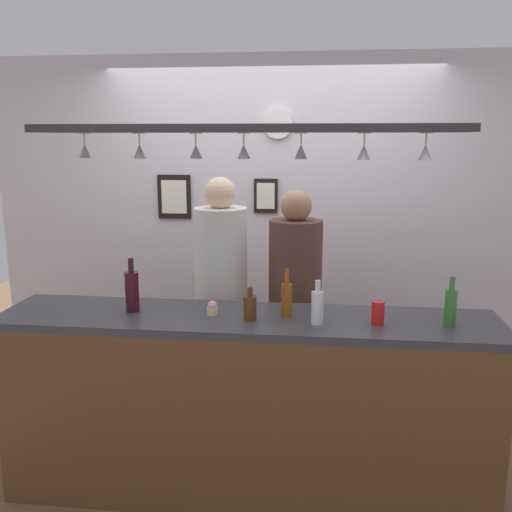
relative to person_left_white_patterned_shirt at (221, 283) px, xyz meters
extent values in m
plane|color=brown|center=(0.25, -0.28, -1.06)|extent=(8.00, 8.00, 0.00)
cube|color=silver|center=(0.25, 0.82, 0.24)|extent=(4.40, 0.06, 2.60)
cube|color=#38383D|center=(0.25, -0.63, -0.03)|extent=(2.70, 0.55, 0.04)
cube|color=brown|center=(0.25, -0.88, -0.55)|extent=(2.65, 0.04, 1.00)
cube|color=black|center=(0.25, -0.58, 0.98)|extent=(2.20, 0.36, 0.04)
cylinder|color=silver|center=(-0.64, -0.52, 0.95)|extent=(0.06, 0.06, 0.00)
cylinder|color=silver|center=(-0.64, -0.52, 0.93)|extent=(0.01, 0.01, 0.06)
cone|color=silver|center=(-0.64, -0.52, 0.86)|extent=(0.07, 0.07, 0.08)
cylinder|color=silver|center=(-0.32, -0.58, 0.95)|extent=(0.06, 0.06, 0.00)
cylinder|color=silver|center=(-0.32, -0.58, 0.93)|extent=(0.01, 0.01, 0.06)
cone|color=silver|center=(-0.32, -0.58, 0.86)|extent=(0.07, 0.07, 0.08)
cylinder|color=silver|center=(-0.03, -0.54, 0.95)|extent=(0.06, 0.06, 0.00)
cylinder|color=silver|center=(-0.03, -0.54, 0.93)|extent=(0.01, 0.01, 0.06)
cone|color=silver|center=(-0.03, -0.54, 0.86)|extent=(0.07, 0.07, 0.08)
cylinder|color=silver|center=(0.23, -0.58, 0.95)|extent=(0.06, 0.06, 0.00)
cylinder|color=silver|center=(0.23, -0.58, 0.93)|extent=(0.01, 0.01, 0.06)
cone|color=silver|center=(0.23, -0.58, 0.86)|extent=(0.07, 0.07, 0.08)
cylinder|color=silver|center=(0.52, -0.53, 0.95)|extent=(0.06, 0.06, 0.00)
cylinder|color=silver|center=(0.52, -0.53, 0.93)|extent=(0.01, 0.01, 0.06)
cone|color=silver|center=(0.52, -0.53, 0.86)|extent=(0.07, 0.07, 0.08)
cylinder|color=silver|center=(0.84, -0.63, 0.95)|extent=(0.06, 0.06, 0.00)
cylinder|color=silver|center=(0.84, -0.63, 0.93)|extent=(0.01, 0.01, 0.06)
cone|color=silver|center=(0.84, -0.63, 0.86)|extent=(0.07, 0.07, 0.08)
cylinder|color=silver|center=(1.13, -0.64, 0.95)|extent=(0.06, 0.06, 0.00)
cylinder|color=silver|center=(1.13, -0.64, 0.93)|extent=(0.01, 0.01, 0.06)
cone|color=silver|center=(1.13, -0.64, 0.86)|extent=(0.07, 0.07, 0.08)
cube|color=#2D334C|center=(0.00, 0.00, -0.64)|extent=(0.17, 0.18, 0.83)
cylinder|color=white|center=(0.00, 0.00, 0.13)|extent=(0.34, 0.34, 0.72)
sphere|color=beige|center=(0.00, 0.00, 0.59)|extent=(0.21, 0.21, 0.21)
cube|color=#2D334C|center=(0.48, 0.00, -0.66)|extent=(0.17, 0.18, 0.79)
cylinder|color=brown|center=(0.48, 0.00, 0.08)|extent=(0.34, 0.34, 0.69)
sphere|color=#9E7556|center=(0.48, 0.00, 0.51)|extent=(0.20, 0.20, 0.20)
cylinder|color=brown|center=(0.46, -0.61, 0.08)|extent=(0.06, 0.06, 0.18)
cylinder|color=brown|center=(0.46, -0.61, 0.21)|extent=(0.03, 0.03, 0.08)
cylinder|color=#512D14|center=(0.28, -0.69, 0.06)|extent=(0.07, 0.07, 0.13)
cylinder|color=#512D14|center=(0.28, -0.69, 0.15)|extent=(0.03, 0.03, 0.05)
cylinder|color=#380F19|center=(-0.39, -0.61, 0.10)|extent=(0.08, 0.08, 0.22)
cylinder|color=#380F19|center=(-0.39, -0.61, 0.25)|extent=(0.03, 0.03, 0.08)
cylinder|color=silver|center=(0.63, -0.71, 0.08)|extent=(0.06, 0.06, 0.17)
cylinder|color=silver|center=(0.63, -0.71, 0.19)|extent=(0.03, 0.03, 0.06)
cylinder|color=#336B2D|center=(1.30, -0.67, 0.09)|extent=(0.06, 0.06, 0.19)
cylinder|color=#336B2D|center=(1.30, -0.67, 0.22)|extent=(0.03, 0.03, 0.07)
cylinder|color=red|center=(0.94, -0.68, 0.05)|extent=(0.07, 0.07, 0.12)
cylinder|color=beige|center=(0.06, -0.63, 0.01)|extent=(0.06, 0.06, 0.04)
sphere|color=pink|center=(0.06, -0.63, 0.04)|extent=(0.05, 0.05, 0.05)
cube|color=black|center=(0.21, 0.78, 0.49)|extent=(0.18, 0.02, 0.26)
cube|color=white|center=(0.21, 0.77, 0.49)|extent=(0.14, 0.01, 0.20)
cube|color=black|center=(-0.51, 0.78, 0.48)|extent=(0.26, 0.02, 0.34)
cube|color=white|center=(-0.51, 0.77, 0.48)|extent=(0.20, 0.01, 0.26)
cylinder|color=white|center=(0.30, 0.77, 1.03)|extent=(0.22, 0.03, 0.22)
camera|label=1|loc=(0.63, -3.46, 0.93)|focal=39.09mm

